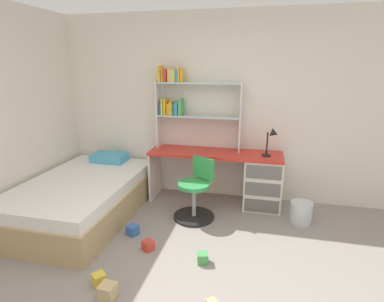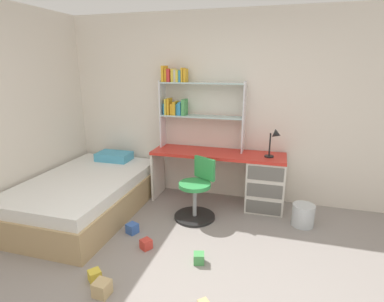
# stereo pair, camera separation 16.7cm
# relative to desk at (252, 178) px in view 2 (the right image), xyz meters

# --- Properties ---
(room_shell) EXTENTS (5.67, 5.57, 2.59)m
(room_shell) POSITION_rel_desk_xyz_m (-1.58, -0.84, 0.88)
(room_shell) COLOR silver
(room_shell) RESTS_ON ground_plane
(desk) EXTENTS (1.81, 0.51, 0.73)m
(desk) POSITION_rel_desk_xyz_m (0.00, 0.00, 0.00)
(desk) COLOR red
(desk) RESTS_ON ground_plane
(bookshelf_hutch) EXTENTS (1.18, 0.22, 1.14)m
(bookshelf_hutch) POSITION_rel_desk_xyz_m (-0.92, 0.14, 1.01)
(bookshelf_hutch) COLOR silver
(bookshelf_hutch) RESTS_ON desk
(desk_lamp) EXTENTS (0.20, 0.16, 0.38)m
(desk_lamp) POSITION_rel_desk_xyz_m (0.26, -0.06, 0.58)
(desk_lamp) COLOR black
(desk_lamp) RESTS_ON desk
(swivel_chair) EXTENTS (0.52, 0.52, 0.76)m
(swivel_chair) POSITION_rel_desk_xyz_m (-0.64, -0.50, -0.11)
(swivel_chair) COLOR black
(swivel_chair) RESTS_ON ground_plane
(bed_platform) EXTENTS (1.29, 2.05, 0.60)m
(bed_platform) POSITION_rel_desk_xyz_m (-2.08, -0.76, -0.17)
(bed_platform) COLOR tan
(bed_platform) RESTS_ON ground_plane
(waste_bin) EXTENTS (0.27, 0.27, 0.27)m
(waste_bin) POSITION_rel_desk_xyz_m (0.66, -0.35, -0.28)
(waste_bin) COLOR silver
(waste_bin) RESTS_ON ground_plane
(toy_block_red_0) EXTENTS (0.14, 0.14, 0.10)m
(toy_block_red_0) POSITION_rel_desk_xyz_m (-0.97, -1.33, -0.36)
(toy_block_red_0) COLOR red
(toy_block_red_0) RESTS_ON ground_plane
(toy_block_blue_1) EXTENTS (0.15, 0.15, 0.11)m
(toy_block_blue_1) POSITION_rel_desk_xyz_m (-1.25, -1.08, -0.35)
(toy_block_blue_1) COLOR #3860B7
(toy_block_blue_1) RESTS_ON ground_plane
(toy_block_green_3) EXTENTS (0.13, 0.13, 0.10)m
(toy_block_green_3) POSITION_rel_desk_xyz_m (-0.37, -1.41, -0.36)
(toy_block_green_3) COLOR #479E51
(toy_block_green_3) RESTS_ON ground_plane
(toy_block_yellow_4) EXTENTS (0.14, 0.14, 0.10)m
(toy_block_yellow_4) POSITION_rel_desk_xyz_m (-1.21, -1.92, -0.36)
(toy_block_yellow_4) COLOR gold
(toy_block_yellow_4) RESTS_ON ground_plane
(toy_block_natural_5) EXTENTS (0.14, 0.14, 0.13)m
(toy_block_natural_5) POSITION_rel_desk_xyz_m (-1.04, -2.05, -0.35)
(toy_block_natural_5) COLOR tan
(toy_block_natural_5) RESTS_ON ground_plane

